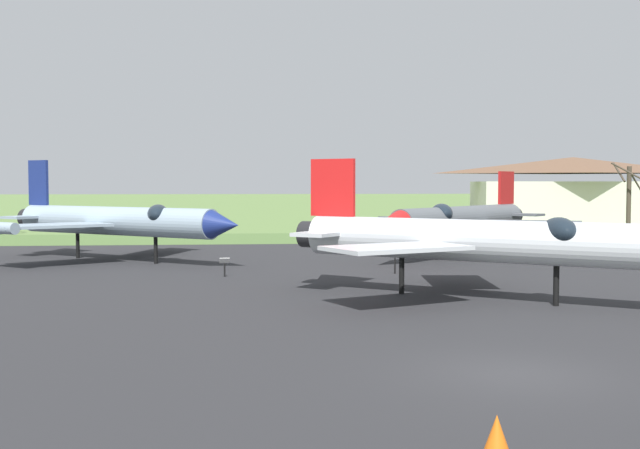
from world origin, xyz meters
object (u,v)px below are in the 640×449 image
Objects in this scene: jet_fighter_front_left at (118,220)px; jet_fighter_rear_center at (484,240)px; info_placard_front_left at (225,265)px; traffic_cone at (497,440)px; info_placard_rear_right at (395,260)px; visitor_building at (573,190)px; jet_fighter_rear_right at (458,219)px.

jet_fighter_front_left reaches higher than jet_fighter_rear_center.
traffic_cone is at bearing -79.12° from info_placard_front_left.
jet_fighter_front_left is 12.65× the size of info_placard_rear_right.
visitor_building is at bearing 64.19° from jet_fighter_rear_center.
jet_fighter_rear_center is 17.50m from traffic_cone.
info_placard_rear_right is at bearing 100.46° from jet_fighter_rear_center.
info_placard_front_left is 0.07× the size of jet_fighter_rear_right.
traffic_cone is at bearing -113.81° from visitor_building.
jet_fighter_rear_right is at bearing 2.59° from jet_fighter_front_left.
jet_fighter_front_left is 22.70m from jet_fighter_rear_center.
visitor_building reaches higher than jet_fighter_rear_right.
jet_fighter_rear_right is at bearing 33.41° from info_placard_front_left.
jet_fighter_rear_center is at bearing 73.63° from traffic_cone.
info_placard_rear_right is 0.05× the size of visitor_building.
visitor_building is (43.95, 41.94, 1.23)m from jet_fighter_front_left.
info_placard_rear_right is at bearing 82.69° from traffic_cone.
visitor_building is (29.81, 49.45, 2.85)m from info_placard_rear_right.
info_placard_front_left is 8.10m from info_placard_rear_right.
jet_fighter_rear_right is 47.80m from visitor_building.
jet_fighter_rear_center is at bearing -46.01° from jet_fighter_front_left.
visitor_building is at bearing 59.24° from jet_fighter_rear_right.
visitor_building is (28.18, 58.27, 1.25)m from jet_fighter_rear_center.
jet_fighter_front_left is 15.19× the size of info_placard_front_left.
visitor_building is at bearing 43.66° from jet_fighter_front_left.
jet_fighter_rear_center is 9.11m from info_placard_rear_right.
info_placard_front_left is at bearing -52.86° from jet_fighter_front_left.
info_placard_rear_right is at bearing -27.97° from jet_fighter_front_left.
jet_fighter_rear_right is 17.25× the size of traffic_cone.
jet_fighter_rear_center reaches higher than traffic_cone.
jet_fighter_front_left is 16.09m from info_placard_rear_right.
traffic_cone is at bearing -71.79° from jet_fighter_front_left.
visitor_building is (24.44, 41.06, 1.26)m from jet_fighter_rear_right.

